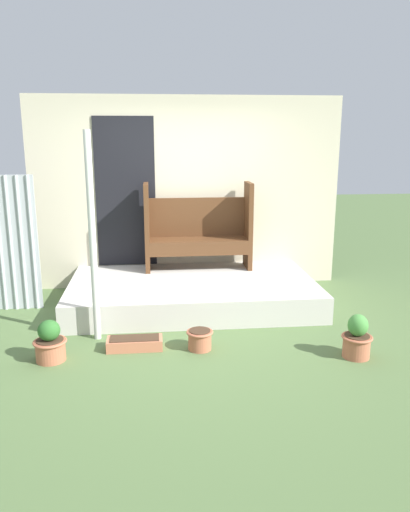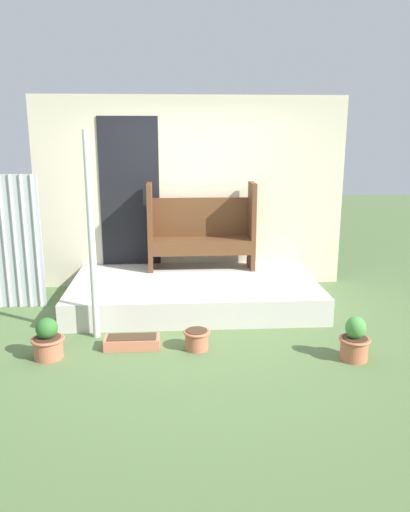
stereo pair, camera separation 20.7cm
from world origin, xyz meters
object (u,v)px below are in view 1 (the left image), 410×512
bench (198,228)px  flower_pot_right (357,339)px  flower_pot_middle (200,339)px  planter_box_rect (135,343)px  flower_pot_left (50,343)px  support_post (92,239)px

bench → flower_pot_right: (1.33, -2.27, -0.68)m
flower_pot_middle → planter_box_rect: 0.65m
flower_pot_right → planter_box_rect: bearing=169.1°
bench → flower_pot_middle: bearing=-94.6°
flower_pot_left → flower_pot_right: bearing=-4.4°
support_post → flower_pot_left: support_post is taller
support_post → flower_pot_middle: 1.47m
support_post → flower_pot_right: (2.53, -0.72, -0.88)m
flower_pot_right → support_post: bearing=164.2°
flower_pot_middle → flower_pot_right: size_ratio=0.62×
support_post → flower_pot_middle: (1.05, -0.38, -0.96)m
flower_pot_left → bench: bearing=52.2°
support_post → flower_pot_right: size_ratio=4.94×
flower_pot_right → flower_pot_left: bearing=175.6°
bench → planter_box_rect: 2.18m
flower_pot_middle → planter_box_rect: bearing=173.3°
flower_pot_left → flower_pot_right: (2.92, -0.23, 0.01)m
flower_pot_left → flower_pot_middle: bearing=4.3°
planter_box_rect → flower_pot_left: bearing=-166.9°
flower_pot_left → planter_box_rect: bearing=13.1°
planter_box_rect → flower_pot_right: bearing=-10.9°
bench → flower_pot_middle: bench is taller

